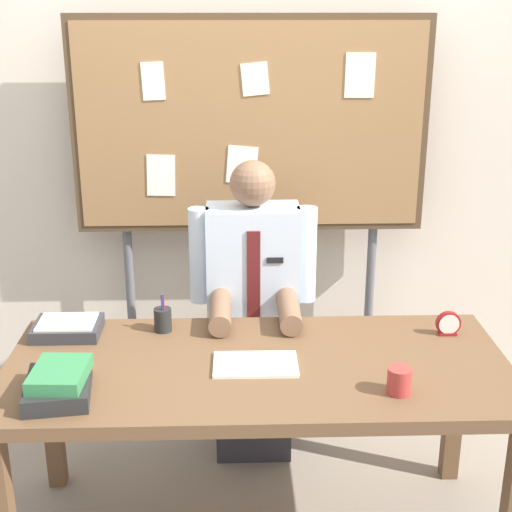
# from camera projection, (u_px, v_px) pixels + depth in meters

# --- Properties ---
(back_wall) EXTENTS (6.40, 0.08, 2.70)m
(back_wall) POSITION_uv_depth(u_px,v_px,m) (249.00, 142.00, 3.58)
(back_wall) COLOR beige
(back_wall) RESTS_ON ground_plane
(desk) EXTENTS (1.84, 0.82, 0.75)m
(desk) POSITION_uv_depth(u_px,v_px,m) (258.00, 384.00, 2.70)
(desk) COLOR brown
(desk) RESTS_ON ground_plane
(person) EXTENTS (0.55, 0.56, 1.38)m
(person) POSITION_uv_depth(u_px,v_px,m) (253.00, 323.00, 3.28)
(person) COLOR #2D2D33
(person) RESTS_ON ground_plane
(bulletin_board) EXTENTS (1.64, 0.09, 1.95)m
(bulletin_board) POSITION_uv_depth(u_px,v_px,m) (250.00, 132.00, 3.36)
(bulletin_board) COLOR #4C3823
(bulletin_board) RESTS_ON ground_plane
(book_stack) EXTENTS (0.24, 0.30, 0.11)m
(book_stack) POSITION_uv_depth(u_px,v_px,m) (59.00, 383.00, 2.43)
(book_stack) COLOR #262626
(book_stack) RESTS_ON desk
(open_notebook) EXTENTS (0.31, 0.20, 0.01)m
(open_notebook) POSITION_uv_depth(u_px,v_px,m) (256.00, 364.00, 2.65)
(open_notebook) COLOR silver
(open_notebook) RESTS_ON desk
(desk_clock) EXTENTS (0.10, 0.04, 0.10)m
(desk_clock) POSITION_uv_depth(u_px,v_px,m) (448.00, 325.00, 2.88)
(desk_clock) COLOR maroon
(desk_clock) RESTS_ON desk
(coffee_mug) EXTENTS (0.08, 0.08, 0.09)m
(coffee_mug) POSITION_uv_depth(u_px,v_px,m) (399.00, 381.00, 2.45)
(coffee_mug) COLOR #B23833
(coffee_mug) RESTS_ON desk
(pen_holder) EXTENTS (0.07, 0.07, 0.16)m
(pen_holder) POSITION_uv_depth(u_px,v_px,m) (163.00, 319.00, 2.92)
(pen_holder) COLOR #262626
(pen_holder) RESTS_ON desk
(paper_tray) EXTENTS (0.26, 0.20, 0.06)m
(paper_tray) POSITION_uv_depth(u_px,v_px,m) (68.00, 328.00, 2.89)
(paper_tray) COLOR #333338
(paper_tray) RESTS_ON desk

